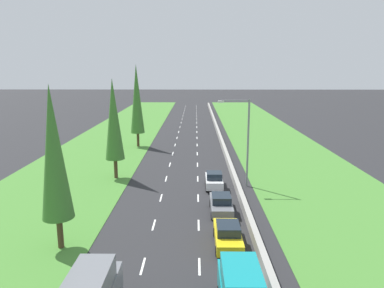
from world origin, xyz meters
TOP-DOWN VIEW (x-y plane):
  - ground_plane at (0.00, 60.00)m, footprint 300.00×300.00m
  - grass_verge_left at (-12.65, 60.00)m, footprint 14.00×140.00m
  - grass_verge_right at (14.35, 60.00)m, footprint 14.00×140.00m
  - median_barrier at (5.70, 60.00)m, footprint 0.44×120.00m
  - lane_markings at (0.00, 60.00)m, footprint 3.64×116.00m
  - yellow_sedan_right_lane at (3.72, 23.68)m, footprint 1.82×4.50m
  - grey_sedan_right_lane at (3.66, 29.46)m, footprint 1.82×4.50m
  - white_hatchback_right_lane at (3.39, 35.95)m, footprint 1.74×3.90m
  - poplar_tree_second at (-7.64, 23.30)m, footprint 2.08×2.08m
  - poplar_tree_third at (-7.33, 39.25)m, footprint 2.08×2.08m
  - poplar_tree_fourth at (-7.44, 55.76)m, footprint 2.12×2.12m
  - street_light_mast at (6.46, 36.56)m, footprint 3.20×0.28m

SIDE VIEW (x-z plane):
  - ground_plane at x=0.00m, z-range 0.00..0.00m
  - lane_markings at x=0.00m, z-range 0.00..0.01m
  - grass_verge_left at x=-12.65m, z-range 0.00..0.04m
  - grass_verge_right at x=14.35m, z-range 0.00..0.04m
  - median_barrier at x=5.70m, z-range 0.00..0.85m
  - yellow_sedan_right_lane at x=3.72m, z-range -0.01..1.63m
  - grey_sedan_right_lane at x=3.66m, z-range -0.01..1.63m
  - white_hatchback_right_lane at x=3.39m, z-range -0.02..1.70m
  - street_light_mast at x=6.46m, z-range 0.73..9.73m
  - poplar_tree_third at x=-7.33m, z-range 1.05..12.06m
  - poplar_tree_second at x=-7.64m, z-range 1.05..12.14m
  - poplar_tree_fourth at x=-7.44m, z-range 1.05..13.70m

